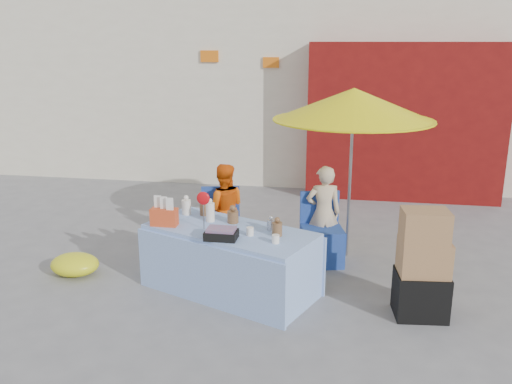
% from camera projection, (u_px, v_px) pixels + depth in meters
% --- Properties ---
extents(ground, '(80.00, 80.00, 0.00)m').
position_uv_depth(ground, '(218.00, 296.00, 5.76)').
color(ground, slate).
rests_on(ground, ground).
extents(backdrop, '(14.00, 8.00, 7.80)m').
position_uv_depth(backdrop, '(319.00, 18.00, 11.96)').
color(backdrop, silver).
rests_on(backdrop, ground).
extents(market_table, '(2.03, 1.50, 1.11)m').
position_uv_depth(market_table, '(230.00, 259.00, 5.79)').
color(market_table, '#9CC2F9').
rests_on(market_table, ground).
extents(chair_left, '(0.58, 0.57, 0.85)m').
position_uv_depth(chair_left, '(221.00, 237.00, 6.77)').
color(chair_left, '#21419B').
rests_on(chair_left, ground).
extents(chair_right, '(0.58, 0.57, 0.85)m').
position_uv_depth(chair_right, '(322.00, 243.00, 6.56)').
color(chair_right, '#21419B').
rests_on(chair_right, ground).
extents(vendor_orange, '(0.65, 0.56, 1.16)m').
position_uv_depth(vendor_orange, '(224.00, 209.00, 6.81)').
color(vendor_orange, '#F15E0C').
rests_on(vendor_orange, ground).
extents(vendor_beige, '(0.49, 0.38, 1.18)m').
position_uv_depth(vendor_beige, '(323.00, 213.00, 6.60)').
color(vendor_beige, beige).
rests_on(vendor_beige, ground).
extents(umbrella, '(1.90, 1.90, 2.09)m').
position_uv_depth(umbrella, '(354.00, 105.00, 6.34)').
color(umbrella, gray).
rests_on(umbrella, ground).
extents(box_stack, '(0.53, 0.45, 1.09)m').
position_uv_depth(box_stack, '(423.00, 268.00, 5.22)').
color(box_stack, black).
rests_on(box_stack, ground).
extents(tarp_bundle, '(0.66, 0.58, 0.25)m').
position_uv_depth(tarp_bundle, '(75.00, 264.00, 6.25)').
color(tarp_bundle, yellow).
rests_on(tarp_bundle, ground).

